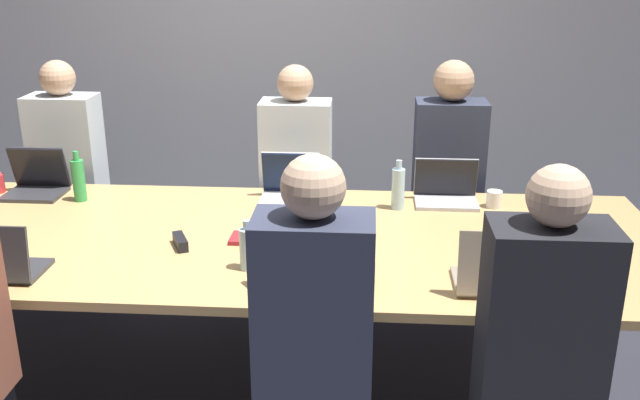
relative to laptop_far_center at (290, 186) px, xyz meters
The scene contains 20 objects.
ground_plane 0.98m from the laptop_far_center, 110.50° to the right, with size 24.00×24.00×0.00m, color #2D2D38.
curtain_wall 1.63m from the laptop_far_center, 97.49° to the left, with size 12.00×0.06×2.80m.
conference_table 0.58m from the laptop_far_center, 110.50° to the right, with size 3.98×1.38×0.73m.
laptop_far_center is the anchor object (origin of this frame).
person_far_center 0.39m from the laptop_far_center, 90.70° to the left, with size 0.40×0.24×1.39m.
laptop_near_right 1.37m from the laptop_far_center, 47.83° to the right, with size 0.33×0.26×0.27m.
person_near_right 1.76m from the laptop_far_center, 55.58° to the right, with size 0.40×0.24×1.38m.
laptop_near_midright 1.04m from the laptop_far_center, 81.32° to the right, with size 0.33×0.22×0.22m.
person_near_midright 1.46m from the laptop_far_center, 80.54° to the right, with size 0.40×0.24×1.40m.
cup_near_midright 1.05m from the laptop_far_center, 67.64° to the right, with size 0.09×0.09×0.09m.
bottle_near_midright 0.89m from the laptop_far_center, 95.21° to the right, with size 0.06×0.06×0.22m.
laptop_far_right 0.82m from the laptop_far_center, ahead, with size 0.33×0.22×0.23m.
person_far_right 0.98m from the laptop_far_center, 26.34° to the left, with size 0.40×0.24×1.41m.
cup_far_right 1.06m from the laptop_far_center, ahead, with size 0.08×0.08×0.09m.
bottle_far_right 0.58m from the laptop_far_center, 11.05° to the right, with size 0.07×0.07×0.26m.
laptop_far_left 1.38m from the laptop_far_center, behind, with size 0.31×0.25×0.25m.
person_far_left 1.46m from the laptop_far_center, 162.80° to the left, with size 0.40×0.24×1.39m.
bottle_far_left 1.11m from the laptop_far_center, behind, with size 0.07×0.07×0.27m.
stapler 0.80m from the laptop_far_center, 121.81° to the right, with size 0.10×0.15×0.05m.
notebook 0.60m from the laptop_far_center, 100.72° to the right, with size 0.20×0.14×0.02m.
Camera 1 is at (0.61, -3.03, 2.01)m, focal length 40.00 mm.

